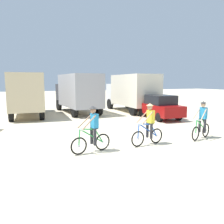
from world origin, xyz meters
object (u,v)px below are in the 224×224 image
sedan_parked (160,107)px  cyclist_cowboy_hat (149,126)px  cyclist_orange_shirt (92,131)px  cyclist_near_camera (202,121)px  bicycle_spare (159,114)px  box_truck_grey_hauler (78,92)px  box_truck_tan_camper (26,93)px  box_truck_cream_rv (132,91)px

sedan_parked → cyclist_cowboy_hat: cyclist_cowboy_hat is taller
cyclist_orange_shirt → cyclist_near_camera: (5.53, -0.03, 0.00)m
sedan_parked → bicycle_spare: 0.63m
box_truck_grey_hauler → sedan_parked: box_truck_grey_hauler is taller
cyclist_near_camera → bicycle_spare: size_ratio=1.29×
cyclist_cowboy_hat → cyclist_near_camera: (2.95, -0.07, 0.00)m
box_truck_tan_camper → box_truck_cream_rv: (9.01, -0.74, 0.00)m
sedan_parked → cyclist_orange_shirt: bearing=-140.8°
cyclist_near_camera → box_truck_tan_camper: bearing=123.9°
box_truck_tan_camper → cyclist_near_camera: bearing=-56.1°
box_truck_grey_hauler → cyclist_orange_shirt: bearing=-101.8°
sedan_parked → cyclist_near_camera: cyclist_near_camera is taller
box_truck_tan_camper → box_truck_grey_hauler: bearing=2.9°
box_truck_grey_hauler → sedan_parked: (4.84, -5.34, -0.99)m
sedan_parked → cyclist_cowboy_hat: 7.42m
box_truck_cream_rv → box_truck_grey_hauler: bearing=168.8°
cyclist_orange_shirt → bicycle_spare: (6.94, 5.54, -0.45)m
box_truck_grey_hauler → cyclist_near_camera: size_ratio=3.78×
box_truck_tan_camper → sedan_parked: bearing=-29.5°
box_truck_grey_hauler → cyclist_orange_shirt: (-2.35, -11.20, -1.03)m
cyclist_orange_shirt → cyclist_near_camera: 5.53m
bicycle_spare → cyclist_near_camera: bearing=-104.2°
cyclist_cowboy_hat → bicycle_spare: cyclist_cowboy_hat is taller
box_truck_cream_rv → cyclist_cowboy_hat: 11.23m
box_truck_grey_hauler → bicycle_spare: (4.60, -5.66, -1.48)m
box_truck_grey_hauler → box_truck_tan_camper: bearing=-177.1°
box_truck_grey_hauler → sedan_parked: 7.27m
box_truck_grey_hauler → box_truck_cream_rv: bearing=-11.2°
cyclist_orange_shirt → sedan_parked: bearing=39.2°
box_truck_grey_hauler → cyclist_near_camera: bearing=-74.1°
sedan_parked → cyclist_orange_shirt: (-7.18, -5.86, -0.04)m
bicycle_spare → box_truck_cream_rv: bearing=87.6°
cyclist_cowboy_hat → bicycle_spare: 7.03m
sedan_parked → cyclist_near_camera: bearing=-105.6°
box_truck_cream_rv → bicycle_spare: 4.94m
cyclist_cowboy_hat → cyclist_near_camera: same height
box_truck_grey_hauler → box_truck_cream_rv: size_ratio=1.02×
cyclist_cowboy_hat → box_truck_cream_rv: bearing=65.9°
box_truck_cream_rv → cyclist_orange_shirt: bearing=-124.9°
sedan_parked → cyclist_cowboy_hat: (-4.60, -5.82, -0.04)m
cyclist_orange_shirt → bicycle_spare: 8.89m
box_truck_grey_hauler → cyclist_near_camera: box_truck_grey_hauler is taller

